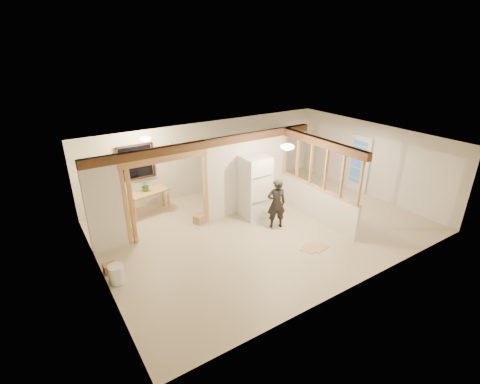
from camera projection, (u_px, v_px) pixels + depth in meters
floor at (264, 226)px, 10.16m from camera, size 9.00×6.50×0.01m
ceiling at (266, 143)px, 9.16m from camera, size 9.00×6.50×0.01m
wall_back at (210, 157)px, 12.16m from camera, size 9.00×0.01×2.50m
wall_front at (359, 238)px, 7.15m from camera, size 9.00×0.01×2.50m
wall_left at (96, 231)px, 7.42m from camera, size 0.01×6.50×2.50m
wall_right at (371, 160)px, 11.89m from camera, size 0.01×6.50×2.50m
partition_left_stub at (104, 205)px, 8.57m from camera, size 0.90×0.12×2.50m
partition_center at (247, 173)px, 10.68m from camera, size 2.80×0.12×2.50m
doorway_frame at (168, 196)px, 9.45m from camera, size 2.46×0.14×2.20m
header_beam_back at (212, 143)px, 9.63m from camera, size 7.00×0.18×0.22m
header_beam_right at (321, 142)px, 9.69m from camera, size 0.18×3.30×0.22m
pony_wall at (315, 203)px, 10.44m from camera, size 0.12×3.20×1.00m
stud_partition at (319, 167)px, 9.98m from camera, size 0.14×3.20×1.32m
window_back at (136, 162)px, 10.69m from camera, size 1.12×0.10×1.10m
french_door at (359, 164)px, 12.26m from camera, size 0.12×0.86×2.00m
ceiling_dome_main at (287, 147)px, 8.93m from camera, size 0.36×0.36×0.16m
ceiling_dome_util at (145, 138)px, 9.70m from camera, size 0.32×0.32×0.14m
hanging_bulb at (173, 152)px, 9.53m from camera, size 0.07×0.07×0.07m
refrigerator at (255, 187)px, 10.45m from camera, size 0.79×0.76×1.91m
woman at (276, 203)px, 9.84m from camera, size 0.64×0.53×1.50m
work_table at (149, 202)px, 10.79m from camera, size 1.29×0.83×0.75m
potted_plant at (146, 185)px, 10.58m from camera, size 0.41×0.38×0.37m
shop_vac at (117, 214)px, 10.20m from camera, size 0.61×0.61×0.62m
bookshelf at (275, 155)px, 13.48m from camera, size 0.90×0.30×1.81m
bucket at (117, 274)px, 7.72m from camera, size 0.36×0.36×0.43m
box_util_a at (199, 219)px, 10.30m from camera, size 0.38×0.35×0.26m
box_util_b at (125, 233)px, 9.54m from camera, size 0.35×0.35×0.28m
box_front at (110, 268)px, 8.10m from camera, size 0.30×0.25×0.23m
floor_panel_near at (317, 247)px, 9.14m from camera, size 0.55×0.55×0.02m
floor_panel_far at (310, 248)px, 9.07m from camera, size 0.58×0.53×0.01m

